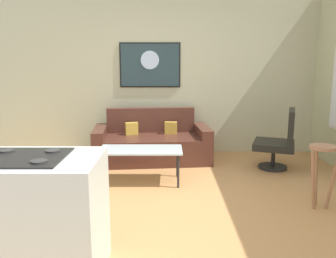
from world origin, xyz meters
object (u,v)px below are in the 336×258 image
(coffee_table, at_px, (141,152))
(bar_stool, at_px, (322,162))
(wall_painting, at_px, (150,65))
(armchair, at_px, (280,141))
(couch, at_px, (152,144))

(coffee_table, bearing_deg, bar_stool, -22.25)
(wall_painting, bearing_deg, armchair, -27.18)
(couch, relative_size, armchair, 2.11)
(coffee_table, relative_size, bar_stool, 1.56)
(wall_painting, bearing_deg, bar_stool, -50.73)
(coffee_table, height_order, armchair, armchair)
(coffee_table, height_order, bar_stool, bar_stool)
(couch, distance_m, wall_painting, 1.36)
(coffee_table, height_order, wall_painting, wall_painting)
(coffee_table, bearing_deg, armchair, 15.90)
(coffee_table, distance_m, wall_painting, 1.93)
(couch, xyz_separation_m, bar_stool, (1.92, -1.88, 0.24))
(armchair, relative_size, wall_painting, 0.87)
(couch, height_order, bar_stool, couch)
(couch, height_order, coffee_table, couch)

